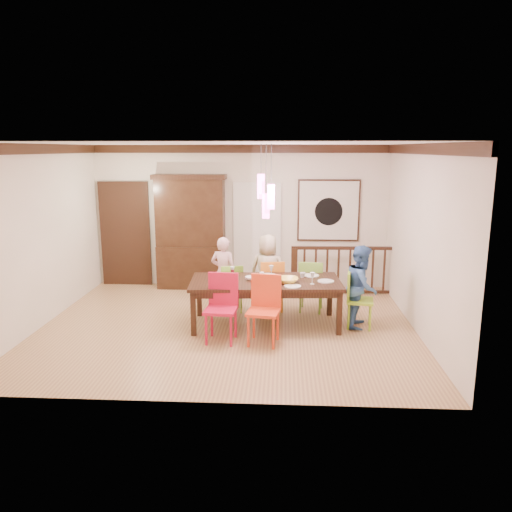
# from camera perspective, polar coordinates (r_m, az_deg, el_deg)

# --- Properties ---
(floor) EXTENTS (6.00, 6.00, 0.00)m
(floor) POSITION_cam_1_polar(r_m,az_deg,el_deg) (8.20, -3.28, -7.99)
(floor) COLOR #A0734D
(floor) RESTS_ON ground
(ceiling) EXTENTS (6.00, 6.00, 0.00)m
(ceiling) POSITION_cam_1_polar(r_m,az_deg,el_deg) (7.70, -3.55, 12.71)
(ceiling) COLOR white
(ceiling) RESTS_ON wall_back
(wall_back) EXTENTS (6.00, 0.00, 6.00)m
(wall_back) POSITION_cam_1_polar(r_m,az_deg,el_deg) (10.28, -1.82, 4.48)
(wall_back) COLOR beige
(wall_back) RESTS_ON floor
(wall_left) EXTENTS (0.00, 5.00, 5.00)m
(wall_left) POSITION_cam_1_polar(r_m,az_deg,el_deg) (8.69, -23.47, 2.06)
(wall_left) COLOR beige
(wall_left) RESTS_ON floor
(wall_right) EXTENTS (0.00, 5.00, 5.00)m
(wall_right) POSITION_cam_1_polar(r_m,az_deg,el_deg) (8.05, 18.32, 1.72)
(wall_right) COLOR beige
(wall_right) RESTS_ON floor
(crown_molding) EXTENTS (6.00, 5.00, 0.16)m
(crown_molding) POSITION_cam_1_polar(r_m,az_deg,el_deg) (7.70, -3.54, 12.11)
(crown_molding) COLOR black
(crown_molding) RESTS_ON wall_back
(panel_door) EXTENTS (1.04, 0.07, 2.24)m
(panel_door) POSITION_cam_1_polar(r_m,az_deg,el_deg) (10.77, -14.67, 2.29)
(panel_door) COLOR black
(panel_door) RESTS_ON wall_back
(white_doorway) EXTENTS (0.97, 0.05, 2.22)m
(white_doorway) POSITION_cam_1_polar(r_m,az_deg,el_deg) (10.28, 0.12, 2.24)
(white_doorway) COLOR silver
(white_doorway) RESTS_ON wall_back
(painting) EXTENTS (1.25, 0.06, 1.25)m
(painting) POSITION_cam_1_polar(r_m,az_deg,el_deg) (10.23, 8.29, 5.16)
(painting) COLOR black
(painting) RESTS_ON wall_back
(pendant_cluster) EXTENTS (0.27, 0.21, 1.14)m
(pendant_cluster) POSITION_cam_1_polar(r_m,az_deg,el_deg) (7.79, 1.15, 6.88)
(pendant_cluster) COLOR #FC4BB3
(pendant_cluster) RESTS_ON ceiling
(dining_table) EXTENTS (2.47, 1.25, 0.75)m
(dining_table) POSITION_cam_1_polar(r_m,az_deg,el_deg) (8.05, 1.10, -3.31)
(dining_table) COLOR black
(dining_table) RESTS_ON floor
(chair_far_left) EXTENTS (0.46, 0.46, 0.85)m
(chair_far_left) POSITION_cam_1_polar(r_m,az_deg,el_deg) (8.80, -2.86, -3.23)
(chair_far_left) COLOR #77B12E
(chair_far_left) RESTS_ON floor
(chair_far_mid) EXTENTS (0.47, 0.47, 0.92)m
(chair_far_mid) POSITION_cam_1_polar(r_m,az_deg,el_deg) (8.82, 1.77, -2.92)
(chair_far_mid) COLOR orange
(chair_far_mid) RESTS_ON floor
(chair_far_right) EXTENTS (0.48, 0.48, 0.92)m
(chair_far_right) POSITION_cam_1_polar(r_m,az_deg,el_deg) (8.83, 6.35, -2.97)
(chair_far_right) COLOR #699F32
(chair_far_right) RESTS_ON floor
(chair_near_left) EXTENTS (0.49, 0.49, 1.01)m
(chair_near_left) POSITION_cam_1_polar(r_m,az_deg,el_deg) (7.40, -4.05, -5.53)
(chair_near_left) COLOR red
(chair_near_left) RESTS_ON floor
(chair_near_mid) EXTENTS (0.52, 0.52, 1.01)m
(chair_near_mid) POSITION_cam_1_polar(r_m,az_deg,el_deg) (7.31, 0.85, -5.75)
(chair_near_mid) COLOR #E8401D
(chair_near_mid) RESTS_ON floor
(chair_end_right) EXTENTS (0.47, 0.47, 0.92)m
(chair_end_right) POSITION_cam_1_polar(r_m,az_deg,el_deg) (8.16, 11.82, -4.47)
(chair_end_right) COLOR #91C525
(chair_end_right) RESTS_ON floor
(china_hutch) EXTENTS (1.47, 0.46, 2.33)m
(china_hutch) POSITION_cam_1_polar(r_m,az_deg,el_deg) (10.26, -7.47, 2.77)
(china_hutch) COLOR black
(china_hutch) RESTS_ON floor
(balustrade) EXTENTS (2.09, 0.14, 0.96)m
(balustrade) POSITION_cam_1_polar(r_m,az_deg,el_deg) (9.95, 10.03, -1.53)
(balustrade) COLOR black
(balustrade) RESTS_ON floor
(person_far_left) EXTENTS (0.54, 0.42, 1.30)m
(person_far_left) POSITION_cam_1_polar(r_m,az_deg,el_deg) (8.94, -3.73, -1.93)
(person_far_left) COLOR #FFC2CD
(person_far_left) RESTS_ON floor
(person_far_mid) EXTENTS (0.74, 0.56, 1.35)m
(person_far_mid) POSITION_cam_1_polar(r_m,az_deg,el_deg) (8.88, 1.35, -1.82)
(person_far_mid) COLOR #BAAE8C
(person_far_mid) RESTS_ON floor
(person_end_right) EXTENTS (0.65, 0.75, 1.33)m
(person_end_right) POSITION_cam_1_polar(r_m,az_deg,el_deg) (8.18, 12.00, -3.41)
(person_end_right) COLOR #3C67A8
(person_end_right) RESTS_ON floor
(serving_bowl) EXTENTS (0.35, 0.35, 0.08)m
(serving_bowl) POSITION_cam_1_polar(r_m,az_deg,el_deg) (7.89, 3.61, -2.78)
(serving_bowl) COLOR gold
(serving_bowl) RESTS_ON dining_table
(small_bowl) EXTENTS (0.22, 0.22, 0.06)m
(small_bowl) POSITION_cam_1_polar(r_m,az_deg,el_deg) (8.04, -0.59, -2.56)
(small_bowl) COLOR white
(small_bowl) RESTS_ON dining_table
(cup_left) EXTENTS (0.14, 0.14, 0.10)m
(cup_left) POSITION_cam_1_polar(r_m,az_deg,el_deg) (7.85, -2.77, -2.81)
(cup_left) COLOR silver
(cup_left) RESTS_ON dining_table
(cup_right) EXTENTS (0.10, 0.10, 0.09)m
(cup_right) POSITION_cam_1_polar(r_m,az_deg,el_deg) (8.22, 5.34, -2.18)
(cup_right) COLOR silver
(cup_right) RESTS_ON dining_table
(plate_far_left) EXTENTS (0.26, 0.26, 0.01)m
(plate_far_left) POSITION_cam_1_polar(r_m,az_deg,el_deg) (8.36, -3.46, -2.16)
(plate_far_left) COLOR white
(plate_far_left) RESTS_ON dining_table
(plate_far_mid) EXTENTS (0.26, 0.26, 0.01)m
(plate_far_mid) POSITION_cam_1_polar(r_m,az_deg,el_deg) (8.32, 1.41, -2.21)
(plate_far_mid) COLOR white
(plate_far_mid) RESTS_ON dining_table
(plate_far_right) EXTENTS (0.26, 0.26, 0.01)m
(plate_far_right) POSITION_cam_1_polar(r_m,az_deg,el_deg) (8.36, 6.33, -2.23)
(plate_far_right) COLOR white
(plate_far_right) RESTS_ON dining_table
(plate_near_left) EXTENTS (0.26, 0.26, 0.01)m
(plate_near_left) POSITION_cam_1_polar(r_m,az_deg,el_deg) (7.75, -3.65, -3.33)
(plate_near_left) COLOR white
(plate_near_left) RESTS_ON dining_table
(plate_near_mid) EXTENTS (0.26, 0.26, 0.01)m
(plate_near_mid) POSITION_cam_1_polar(r_m,az_deg,el_deg) (7.69, 4.20, -3.45)
(plate_near_mid) COLOR white
(plate_near_mid) RESTS_ON dining_table
(plate_end_right) EXTENTS (0.26, 0.26, 0.01)m
(plate_end_right) POSITION_cam_1_polar(r_m,az_deg,el_deg) (8.03, 7.99, -2.86)
(plate_end_right) COLOR white
(plate_end_right) RESTS_ON dining_table
(wine_glass_a) EXTENTS (0.08, 0.08, 0.19)m
(wine_glass_a) POSITION_cam_1_polar(r_m,az_deg,el_deg) (8.15, -2.71, -1.90)
(wine_glass_a) COLOR #590C19
(wine_glass_a) RESTS_ON dining_table
(wine_glass_b) EXTENTS (0.08, 0.08, 0.19)m
(wine_glass_b) POSITION_cam_1_polar(r_m,az_deg,el_deg) (8.24, 1.76, -1.74)
(wine_glass_b) COLOR silver
(wine_glass_b) RESTS_ON dining_table
(wine_glass_c) EXTENTS (0.08, 0.08, 0.19)m
(wine_glass_c) POSITION_cam_1_polar(r_m,az_deg,el_deg) (7.79, 0.66, -2.56)
(wine_glass_c) COLOR #590C19
(wine_glass_c) RESTS_ON dining_table
(wine_glass_d) EXTENTS (0.08, 0.08, 0.19)m
(wine_glass_d) POSITION_cam_1_polar(r_m,az_deg,el_deg) (7.83, 6.46, -2.55)
(wine_glass_d) COLOR silver
(wine_glass_d) RESTS_ON dining_table
(napkin) EXTENTS (0.18, 0.14, 0.01)m
(napkin) POSITION_cam_1_polar(r_m,az_deg,el_deg) (7.72, 0.44, -3.36)
(napkin) COLOR #D83359
(napkin) RESTS_ON dining_table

